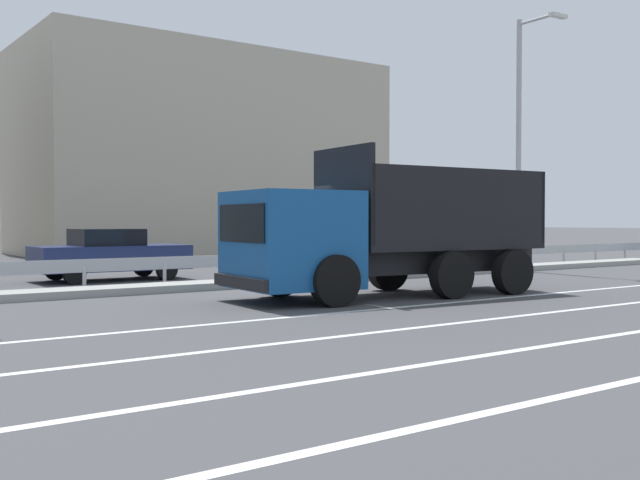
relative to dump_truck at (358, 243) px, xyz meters
The scene contains 10 objects.
ground_plane 2.12m from the dump_truck, 97.13° to the left, with size 320.00×320.00×0.00m, color #424244.
lane_strip_0 2.43m from the dump_truck, 63.00° to the right, with size 67.24×0.16×0.01m, color silver.
lane_strip_1 4.43m from the dump_truck, 77.03° to the right, with size 67.24×0.16×0.01m, color silver.
median_island 4.13m from the dump_truck, 93.11° to the left, with size 36.98×1.10×0.18m, color gray.
median_guardrail 5.13m from the dump_truck, 92.43° to the left, with size 67.24×0.09×0.78m.
dump_truck is the anchor object (origin of this frame).
median_road_sign 7.16m from the dump_truck, 33.72° to the left, with size 0.72×0.16×2.54m.
street_lamp_2 11.30m from the dump_truck, 20.16° to the left, with size 0.71×1.82×8.53m.
parked_car_4 8.46m from the dump_truck, 108.32° to the left, with size 4.29×2.01×1.48m.
background_building_1 25.90m from the dump_truck, 70.63° to the left, with size 18.77×9.55×10.50m, color #B7AD99.
Camera 1 is at (-10.12, -14.58, 1.70)m, focal length 42.00 mm.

